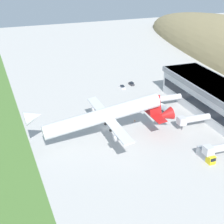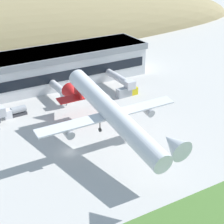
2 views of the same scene
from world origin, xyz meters
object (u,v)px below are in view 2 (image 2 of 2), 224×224
(jetway_2, at_px, (121,79))
(traffic_cone_0, at_px, (44,132))
(jetway_1, at_px, (61,90))
(cargo_airplane, at_px, (111,113))
(terminal_building, at_px, (44,67))
(box_truck, at_px, (127,92))
(fuel_truck, at_px, (15,112))

(jetway_2, relative_size, traffic_cone_0, 29.19)
(jetway_1, height_order, traffic_cone_0, jetway_1)
(cargo_airplane, bearing_deg, terminal_building, 88.67)
(box_truck, xyz_separation_m, traffic_cone_0, (-35.61, -10.90, -1.25))
(fuel_truck, bearing_deg, terminal_building, 47.90)
(cargo_airplane, height_order, traffic_cone_0, cargo_airplane)
(jetway_1, bearing_deg, traffic_cone_0, -126.38)
(jetway_2, distance_m, fuel_truck, 40.77)
(cargo_airplane, bearing_deg, traffic_cone_0, 126.66)
(jetway_1, relative_size, cargo_airplane, 0.25)
(cargo_airplane, bearing_deg, jetway_1, 88.61)
(jetway_2, height_order, traffic_cone_0, jetway_2)
(jetway_2, bearing_deg, jetway_1, 176.03)
(cargo_airplane, distance_m, fuel_truck, 37.50)
(terminal_building, height_order, fuel_truck, terminal_building)
(jetway_2, bearing_deg, fuel_truck, -177.55)
(box_truck, bearing_deg, jetway_2, 78.37)
(fuel_truck, bearing_deg, jetway_2, 2.45)
(terminal_building, xyz_separation_m, fuel_truck, (-17.81, -19.71, -5.91))
(cargo_airplane, relative_size, traffic_cone_0, 96.26)
(jetway_2, height_order, fuel_truck, jetway_2)
(fuel_truck, relative_size, traffic_cone_0, 12.86)
(cargo_airplane, distance_m, box_truck, 37.30)
(cargo_airplane, xyz_separation_m, fuel_truck, (-16.60, 32.38, -9.05))
(traffic_cone_0, bearing_deg, box_truck, 17.02)
(jetway_1, bearing_deg, fuel_truck, -169.14)
(terminal_building, distance_m, box_truck, 32.83)
(terminal_building, height_order, cargo_airplane, cargo_airplane)
(jetway_1, bearing_deg, jetway_2, -3.97)
(terminal_building, bearing_deg, jetway_1, -91.20)
(terminal_building, xyz_separation_m, jetway_2, (22.84, -17.97, -3.43))
(box_truck, distance_m, traffic_cone_0, 37.26)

